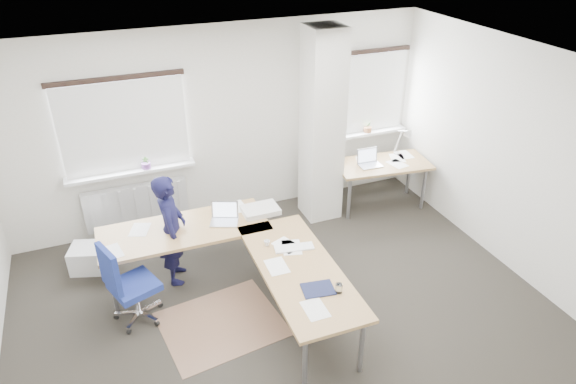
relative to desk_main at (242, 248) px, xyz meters
name	(u,v)px	position (x,y,z in m)	size (l,w,h in m)	color
ground	(288,318)	(0.34, -0.55, -0.69)	(6.00, 6.00, 0.00)	black
room_shell	(288,160)	(0.52, -0.09, 1.05)	(6.04, 5.04, 2.82)	beige
floor_mat	(222,324)	(-0.39, -0.36, -0.69)	(1.27, 1.08, 0.01)	brown
white_crate	(93,258)	(-1.63, 1.24, -0.53)	(0.54, 0.38, 0.32)	white
desk_main	(242,248)	(0.00, 0.00, 0.00)	(2.40, 2.64, 0.96)	olive
desk_side	(383,166)	(2.60, 1.26, -0.01)	(1.48, 0.87, 1.22)	olive
task_chair	(133,299)	(-1.26, 0.07, -0.40)	(0.61, 0.59, 1.05)	navy
person	(172,229)	(-0.68, 0.65, 0.02)	(0.52, 0.34, 1.43)	black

